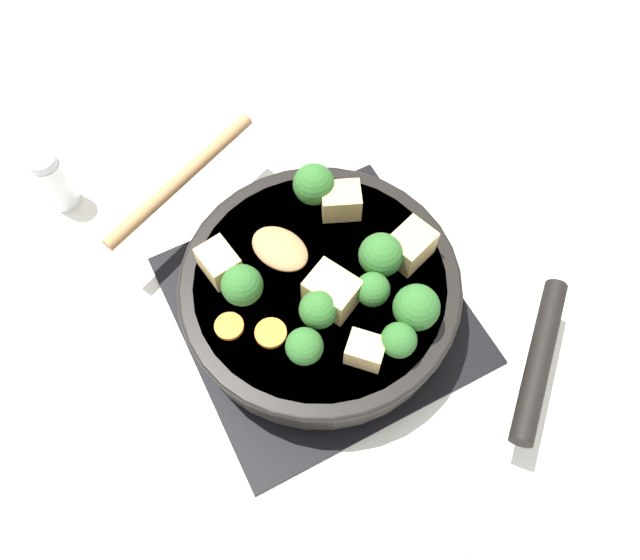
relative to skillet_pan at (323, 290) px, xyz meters
The scene contains 20 objects.
ground_plane 0.05m from the skillet_pan, 138.20° to the right, with size 2.40×2.40×0.00m, color silver.
front_burner_grate 0.04m from the skillet_pan, 138.20° to the right, with size 0.31×0.31×0.03m.
skillet_pan is the anchor object (origin of this frame).
wooden_spoon 0.14m from the skillet_pan, 155.58° to the right, with size 0.23×0.21×0.02m.
tofu_cube_center_large 0.12m from the skillet_pan, 124.15° to the right, with size 0.04×0.03×0.03m, color #DBB770.
tofu_cube_near_handle 0.11m from the skillet_pan, 81.64° to the left, with size 0.05×0.04×0.04m, color #DBB770.
tofu_cube_east_chunk 0.10m from the skillet_pan, 139.93° to the left, with size 0.04×0.03×0.03m, color #DBB770.
tofu_cube_west_chunk 0.10m from the skillet_pan, ahead, with size 0.04×0.03×0.03m, color #DBB770.
tofu_cube_back_piece 0.05m from the skillet_pan, ahead, with size 0.05×0.04×0.04m, color #DBB770.
broccoli_floret_near_spoon 0.10m from the skillet_pan, 39.44° to the right, with size 0.04×0.04×0.04m.
broccoli_floret_center_top 0.12m from the skillet_pan, 157.79° to the left, with size 0.05×0.05×0.05m.
broccoli_floret_east_rim 0.10m from the skillet_pan, 103.95° to the right, with size 0.04×0.04×0.05m.
broccoli_floret_west_rim 0.07m from the skillet_pan, 32.82° to the right, with size 0.04×0.04×0.05m.
broccoli_floret_north_edge 0.11m from the skillet_pan, 36.53° to the left, with size 0.05×0.05×0.05m.
broccoli_floret_south_cluster 0.08m from the skillet_pan, 76.26° to the left, with size 0.05×0.05×0.05m.
broccoli_floret_mid_floret 0.07m from the skillet_pan, 37.95° to the left, with size 0.04×0.04×0.04m.
broccoli_floret_small_inner 0.12m from the skillet_pan, 15.87° to the left, with size 0.04×0.04×0.04m.
carrot_slice_orange_thin 0.11m from the skillet_pan, 88.26° to the right, with size 0.03×0.03×0.01m, color orange.
carrot_slice_near_center 0.08m from the skillet_pan, 68.42° to the right, with size 0.03×0.03×0.01m, color orange.
salt_shaker 0.36m from the skillet_pan, 142.64° to the right, with size 0.04×0.04×0.09m.
Camera 1 is at (0.27, -0.14, 0.66)m, focal length 35.00 mm.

